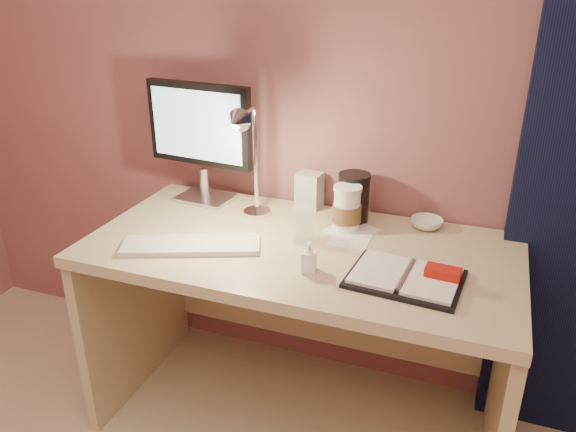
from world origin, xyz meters
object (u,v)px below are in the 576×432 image
(clear_cup, at_px, (303,224))
(desk_lamp, at_px, (240,153))
(monitor, at_px, (201,132))
(lotion_bottle, at_px, (309,257))
(bowl, at_px, (427,223))
(product_box, at_px, (309,190))
(planner, at_px, (408,277))
(coffee_cup, at_px, (347,210))
(keyboard, at_px, (191,245))
(desk, at_px, (306,293))
(dark_jar, at_px, (354,200))

(clear_cup, height_order, desk_lamp, desk_lamp)
(monitor, distance_m, lotion_bottle, 0.72)
(bowl, distance_m, product_box, 0.45)
(planner, distance_m, coffee_cup, 0.39)
(bowl, relative_size, product_box, 0.81)
(keyboard, relative_size, bowl, 4.00)
(monitor, bearing_deg, desk, -13.59)
(monitor, distance_m, dark_jar, 0.62)
(keyboard, relative_size, coffee_cup, 2.78)
(desk, xyz_separation_m, keyboard, (-0.32, -0.22, 0.23))
(product_box, bearing_deg, clear_cup, -68.43)
(coffee_cup, bearing_deg, bowl, 22.71)
(desk, xyz_separation_m, product_box, (-0.07, 0.24, 0.29))
(planner, height_order, clear_cup, clear_cup)
(monitor, bearing_deg, clear_cup, -18.41)
(clear_cup, xyz_separation_m, lotion_bottle, (0.08, -0.18, -0.01))
(monitor, distance_m, planner, 0.95)
(planner, relative_size, coffee_cup, 2.12)
(monitor, xyz_separation_m, clear_cup, (0.48, -0.21, -0.21))
(clear_cup, xyz_separation_m, bowl, (0.37, 0.25, -0.05))
(lotion_bottle, bearing_deg, desk, 109.60)
(keyboard, xyz_separation_m, dark_jar, (0.43, 0.40, 0.07))
(dark_jar, bearing_deg, product_box, 162.80)
(clear_cup, relative_size, lotion_bottle, 1.31)
(keyboard, bearing_deg, bowl, 9.49)
(coffee_cup, distance_m, clear_cup, 0.18)
(keyboard, xyz_separation_m, clear_cup, (0.32, 0.17, 0.05))
(planner, height_order, product_box, product_box)
(clear_cup, bearing_deg, desk_lamp, 169.64)
(lotion_bottle, relative_size, dark_jar, 0.62)
(monitor, height_order, bowl, monitor)
(keyboard, height_order, bowl, bowl)
(coffee_cup, distance_m, lotion_bottle, 0.33)
(monitor, bearing_deg, desk_lamp, -29.73)
(keyboard, height_order, lotion_bottle, lotion_bottle)
(desk, relative_size, bowl, 12.66)
(desk, relative_size, dark_jar, 8.99)
(lotion_bottle, height_order, product_box, product_box)
(clear_cup, bearing_deg, bowl, 34.09)
(monitor, distance_m, coffee_cup, 0.62)
(monitor, height_order, desk_lamp, monitor)
(coffee_cup, bearing_deg, desk, -139.22)
(desk_lamp, bearing_deg, bowl, 14.45)
(monitor, xyz_separation_m, lotion_bottle, (0.56, -0.40, -0.22))
(monitor, xyz_separation_m, keyboard, (0.15, -0.38, -0.26))
(clear_cup, bearing_deg, keyboard, -152.14)
(dark_jar, bearing_deg, lotion_bottle, -93.93)
(monitor, xyz_separation_m, desk_lamp, (0.24, -0.17, -0.01))
(lotion_bottle, distance_m, dark_jar, 0.42)
(desk, bearing_deg, lotion_bottle, -70.40)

